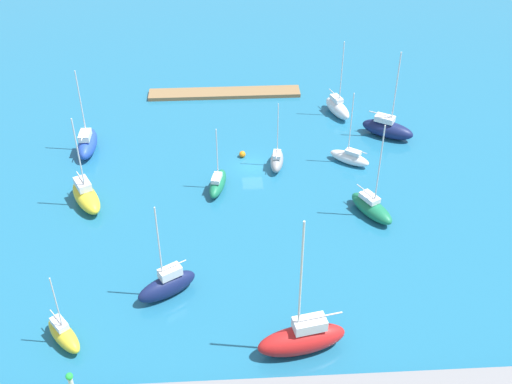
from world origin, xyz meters
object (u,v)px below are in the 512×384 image
Objects in this scene: sailboat_gray_lone_south at (277,160)px; sailboat_yellow_off_beacon at (64,334)px; pier_dock at (225,93)px; sailboat_green_far_south at (371,207)px; mooring_buoy_orange at (242,154)px; sailboat_green_near_pier at (218,183)px; sailboat_navy_lone_north at (387,128)px; sailboat_red_center_basin at (302,338)px; sailboat_yellow_by_breakwater at (86,196)px; sailboat_blue_along_channel at (87,143)px; sailboat_white_far_north at (350,157)px; sailboat_navy_inner_mooring at (167,285)px; sailboat_white_outer_mooring at (337,107)px.

sailboat_yellow_off_beacon is at bearing 150.08° from sailboat_gray_lone_south.
pier_dock is 32.86m from sailboat_green_far_south.
sailboat_green_far_south reaches higher than mooring_buoy_orange.
sailboat_green_near_pier is 17.55m from sailboat_green_far_south.
sailboat_green_near_pier is 0.67× the size of sailboat_navy_lone_north.
sailboat_yellow_by_breakwater is (21.55, -21.76, -0.30)m from sailboat_red_center_basin.
sailboat_navy_lone_north is (-35.41, -32.24, 0.26)m from sailboat_yellow_off_beacon.
sailboat_white_far_north is (-32.22, 4.44, -0.43)m from sailboat_blue_along_channel.
sailboat_white_far_north is 0.83× the size of sailboat_green_far_south.
sailboat_navy_inner_mooring is 0.89× the size of sailboat_navy_lone_north.
sailboat_blue_along_channel is at bearing -143.49° from sailboat_green_far_south.
sailboat_white_far_north reaches higher than sailboat_gray_lone_south.
sailboat_navy_lone_north is 17.00m from sailboat_green_far_south.
mooring_buoy_orange is (-7.89, -23.24, -0.86)m from sailboat_navy_inner_mooring.
mooring_buoy_orange is at bearing 111.86° from sailboat_yellow_off_beacon.
sailboat_navy_lone_north reaches higher than sailboat_white_far_north.
sailboat_navy_inner_mooring is 13.07× the size of mooring_buoy_orange.
sailboat_yellow_off_beacon is (29.89, 38.34, -0.15)m from sailboat_white_outer_mooring.
sailboat_green_near_pier is at bearing 51.27° from sailboat_white_far_north.
sailboat_navy_inner_mooring is 1.33× the size of sailboat_green_near_pier.
sailboat_gray_lone_south is at bearing -101.56° from sailboat_red_center_basin.
sailboat_blue_along_channel reaches higher than mooring_buoy_orange.
sailboat_navy_inner_mooring reaches higher than sailboat_green_near_pier.
sailboat_navy_lone_north is at bearing -165.83° from sailboat_navy_inner_mooring.
sailboat_navy_inner_mooring is 24.56m from mooring_buoy_orange.
sailboat_red_center_basin is (-11.77, 7.22, 0.23)m from sailboat_navy_inner_mooring.
sailboat_yellow_by_breakwater reaches higher than sailboat_yellow_off_beacon.
sailboat_yellow_by_breakwater is (31.09, 18.62, 0.07)m from sailboat_white_outer_mooring.
pier_dock is 27.13× the size of mooring_buoy_orange.
sailboat_blue_along_channel is (11.33, -25.53, 0.03)m from sailboat_navy_inner_mooring.
sailboat_red_center_basin reaches higher than mooring_buoy_orange.
sailboat_yellow_by_breakwater is at bearing 110.71° from sailboat_green_near_pier.
sailboat_white_outer_mooring is 48.61m from sailboat_yellow_off_beacon.
sailboat_green_far_south is at bearing -95.57° from sailboat_green_near_pier.
sailboat_white_far_north is 11.77× the size of mooring_buoy_orange.
sailboat_red_center_basin reaches higher than sailboat_green_far_south.
sailboat_blue_along_channel is at bearing 147.07° from sailboat_yellow_off_beacon.
sailboat_green_far_south is at bearing -127.89° from sailboat_gray_lone_south.
sailboat_gray_lone_south is 0.78× the size of sailboat_blue_along_channel.
sailboat_white_outer_mooring reaches higher than mooring_buoy_orange.
pier_dock is at bearing -129.57° from sailboat_navy_inner_mooring.
sailboat_yellow_off_beacon is at bearing 59.91° from mooring_buoy_orange.
sailboat_green_far_south reaches higher than sailboat_blue_along_channel.
sailboat_navy_inner_mooring is at bearing -155.65° from sailboat_blue_along_channel.
sailboat_navy_inner_mooring is 1.35× the size of sailboat_yellow_off_beacon.
sailboat_red_center_basin reaches higher than sailboat_white_far_north.
sailboat_white_far_north is at bearing -118.99° from sailboat_red_center_basin.
sailboat_blue_along_channel is at bearing 27.54° from sailboat_white_far_north.
sailboat_green_far_south is (5.38, 16.12, -0.22)m from sailboat_navy_lone_north.
sailboat_white_outer_mooring is 22.22m from sailboat_green_far_south.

